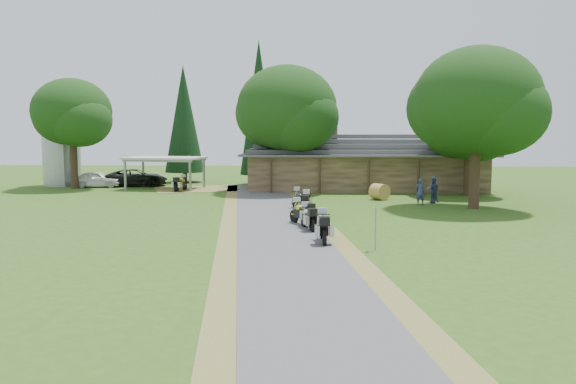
{
  "coord_description": "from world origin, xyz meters",
  "views": [
    {
      "loc": [
        1.71,
        -26.33,
        4.86
      ],
      "look_at": [
        0.12,
        5.15,
        1.6
      ],
      "focal_mm": 35.0,
      "sensor_mm": 36.0,
      "label": 1
    }
  ],
  "objects_px": {
    "lodge": "(364,161)",
    "car_dark_suv": "(136,173)",
    "carport": "(166,173)",
    "motorcycle_row_e": "(300,199)",
    "motorcycle_row_c": "(302,212)",
    "motorcycle_row_d": "(306,203)",
    "hay_bale": "(380,192)",
    "motorcycle_carport_a": "(181,183)",
    "car_white_sedan": "(97,177)",
    "silo": "(61,149)",
    "motorcycle_row_a": "(323,226)",
    "motorcycle_row_b": "(308,217)"
  },
  "relations": [
    {
      "from": "motorcycle_row_b",
      "to": "hay_bale",
      "type": "bearing_deg",
      "value": -37.98
    },
    {
      "from": "motorcycle_row_a",
      "to": "motorcycle_row_d",
      "type": "relative_size",
      "value": 1.0
    },
    {
      "from": "motorcycle_row_d",
      "to": "lodge",
      "type": "bearing_deg",
      "value": -14.09
    },
    {
      "from": "motorcycle_row_c",
      "to": "motorcycle_row_d",
      "type": "distance_m",
      "value": 3.65
    },
    {
      "from": "lodge",
      "to": "motorcycle_row_c",
      "type": "xyz_separation_m",
      "value": [
        -5.05,
        -20.58,
        -1.74
      ]
    },
    {
      "from": "car_dark_suv",
      "to": "motorcycle_row_d",
      "type": "height_order",
      "value": "car_dark_suv"
    },
    {
      "from": "car_dark_suv",
      "to": "motorcycle_carport_a",
      "type": "height_order",
      "value": "car_dark_suv"
    },
    {
      "from": "motorcycle_carport_a",
      "to": "hay_bale",
      "type": "distance_m",
      "value": 17.25
    },
    {
      "from": "car_dark_suv",
      "to": "motorcycle_carport_a",
      "type": "distance_m",
      "value": 6.82
    },
    {
      "from": "motorcycle_row_c",
      "to": "car_dark_suv",
      "type": "bearing_deg",
      "value": 4.1
    },
    {
      "from": "lodge",
      "to": "car_dark_suv",
      "type": "xyz_separation_m",
      "value": [
        -21.16,
        1.27,
        -1.25
      ]
    },
    {
      "from": "car_dark_suv",
      "to": "car_white_sedan",
      "type": "bearing_deg",
      "value": 98.96
    },
    {
      "from": "silo",
      "to": "car_white_sedan",
      "type": "distance_m",
      "value": 5.0
    },
    {
      "from": "lodge",
      "to": "motorcycle_row_c",
      "type": "relative_size",
      "value": 10.35
    },
    {
      "from": "lodge",
      "to": "car_white_sedan",
      "type": "xyz_separation_m",
      "value": [
        -24.37,
        0.0,
        -1.51
      ]
    },
    {
      "from": "silo",
      "to": "carport",
      "type": "bearing_deg",
      "value": -14.63
    },
    {
      "from": "motorcycle_carport_a",
      "to": "lodge",
      "type": "bearing_deg",
      "value": -66.93
    },
    {
      "from": "hay_bale",
      "to": "motorcycle_carport_a",
      "type": "bearing_deg",
      "value": 161.07
    },
    {
      "from": "motorcycle_row_a",
      "to": "motorcycle_row_b",
      "type": "distance_m",
      "value": 3.38
    },
    {
      "from": "motorcycle_row_d",
      "to": "hay_bale",
      "type": "distance_m",
      "value": 9.86
    },
    {
      "from": "motorcycle_row_e",
      "to": "motorcycle_carport_a",
      "type": "bearing_deg",
      "value": 16.22
    },
    {
      "from": "motorcycle_row_e",
      "to": "carport",
      "type": "bearing_deg",
      "value": 16.34
    },
    {
      "from": "car_white_sedan",
      "to": "motorcycle_row_d",
      "type": "xyz_separation_m",
      "value": [
        19.46,
        -16.93,
        -0.2
      ]
    },
    {
      "from": "motorcycle_carport_a",
      "to": "car_white_sedan",
      "type": "bearing_deg",
      "value": 82.52
    },
    {
      "from": "carport",
      "to": "car_dark_suv",
      "type": "height_order",
      "value": "carport"
    },
    {
      "from": "car_white_sedan",
      "to": "motorcycle_row_a",
      "type": "height_order",
      "value": "car_white_sedan"
    },
    {
      "from": "lodge",
      "to": "motorcycle_row_d",
      "type": "relative_size",
      "value": 9.98
    },
    {
      "from": "carport",
      "to": "motorcycle_carport_a",
      "type": "bearing_deg",
      "value": -39.25
    },
    {
      "from": "car_dark_suv",
      "to": "motorcycle_row_b",
      "type": "bearing_deg",
      "value": -157.34
    },
    {
      "from": "carport",
      "to": "motorcycle_row_a",
      "type": "height_order",
      "value": "carport"
    },
    {
      "from": "lodge",
      "to": "car_white_sedan",
      "type": "relative_size",
      "value": 3.8
    },
    {
      "from": "motorcycle_row_a",
      "to": "motorcycle_carport_a",
      "type": "height_order",
      "value": "motorcycle_row_a"
    },
    {
      "from": "motorcycle_row_b",
      "to": "motorcycle_carport_a",
      "type": "relative_size",
      "value": 0.96
    },
    {
      "from": "carport",
      "to": "motorcycle_row_e",
      "type": "relative_size",
      "value": 3.2
    },
    {
      "from": "motorcycle_row_c",
      "to": "motorcycle_row_e",
      "type": "height_order",
      "value": "motorcycle_row_c"
    },
    {
      "from": "lodge",
      "to": "motorcycle_row_e",
      "type": "distance_m",
      "value": 15.4
    },
    {
      "from": "car_white_sedan",
      "to": "hay_bale",
      "type": "xyz_separation_m",
      "value": [
        24.79,
        -8.63,
        -0.34
      ]
    },
    {
      "from": "car_dark_suv",
      "to": "hay_bale",
      "type": "relative_size",
      "value": 5.23
    },
    {
      "from": "motorcycle_row_a",
      "to": "motorcycle_row_b",
      "type": "height_order",
      "value": "motorcycle_row_a"
    },
    {
      "from": "motorcycle_row_d",
      "to": "motorcycle_carport_a",
      "type": "relative_size",
      "value": 1.05
    },
    {
      "from": "car_dark_suv",
      "to": "motorcycle_row_a",
      "type": "xyz_separation_m",
      "value": [
        17.2,
        -26.6,
        -0.47
      ]
    },
    {
      "from": "carport",
      "to": "motorcycle_row_d",
      "type": "bearing_deg",
      "value": -44.14
    },
    {
      "from": "lodge",
      "to": "car_white_sedan",
      "type": "distance_m",
      "value": 24.42
    },
    {
      "from": "motorcycle_row_a",
      "to": "hay_bale",
      "type": "bearing_deg",
      "value": -17.49
    },
    {
      "from": "carport",
      "to": "silo",
      "type": "bearing_deg",
      "value": 172.2
    },
    {
      "from": "motorcycle_row_a",
      "to": "hay_bale",
      "type": "distance_m",
      "value": 17.27
    },
    {
      "from": "lodge",
      "to": "car_dark_suv",
      "type": "relative_size",
      "value": 3.42
    },
    {
      "from": "car_dark_suv",
      "to": "motorcycle_row_d",
      "type": "xyz_separation_m",
      "value": [
        16.25,
        -18.2,
        -0.46
      ]
    },
    {
      "from": "car_dark_suv",
      "to": "motorcycle_carport_a",
      "type": "relative_size",
      "value": 3.06
    },
    {
      "from": "carport",
      "to": "car_dark_suv",
      "type": "xyz_separation_m",
      "value": [
        -3.48,
        2.45,
        -0.22
      ]
    }
  ]
}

